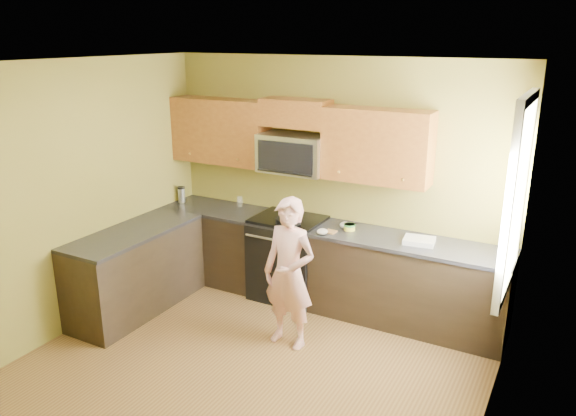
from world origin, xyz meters
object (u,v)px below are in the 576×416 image
Objects in this scene: microwave at (294,172)px; travel_mug at (182,202)px; stove at (288,257)px; frying_pan at (288,223)px; butter_tub at (349,230)px; woman at (289,273)px.

microwave reaches higher than travel_mug.
stove is 0.51m from frying_pan.
travel_mug reaches higher than stove.
butter_tub is 2.23m from travel_mug.
microwave is 3.87× the size of travel_mug.
woman is at bearing -64.04° from microwave.
woman is 0.88m from frying_pan.
butter_tub is (0.64, 0.19, -0.03)m from frying_pan.
stove is 1.95× the size of frying_pan.
travel_mug is at bearing -179.78° from stove.
microwave is at bearing 4.99° from travel_mug.
travel_mug is at bearing 174.93° from frying_pan.
microwave is at bearing 120.44° from woman.
woman is 2.21m from travel_mug.
microwave is at bearing 172.31° from butter_tub.
frying_pan is (-0.41, 0.75, 0.21)m from woman.
stove is at bearing 123.45° from woman.
butter_tub is (0.22, 0.94, 0.18)m from woman.
travel_mug reaches higher than butter_tub.
woman is 7.54× the size of travel_mug.
stove is 0.85m from butter_tub.
travel_mug is (-1.50, -0.13, -0.53)m from microwave.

